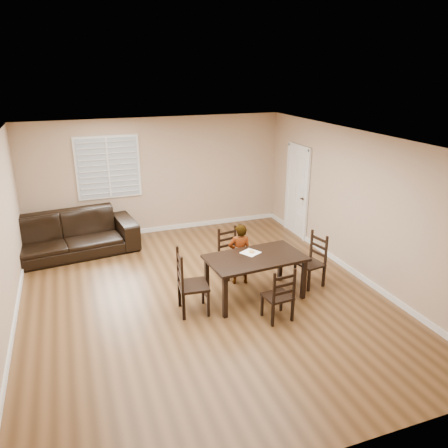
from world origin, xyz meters
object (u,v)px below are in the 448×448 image
Objects in this scene: chair_far at (281,298)px; donut at (252,251)px; sofa at (63,236)px; chair_left at (185,285)px; child at (240,254)px; chair_near at (229,253)px; dining_table at (255,261)px; chair_right at (315,261)px.

donut is (-0.06, 1.03, 0.37)m from chair_far.
chair_left is at bearing -67.04° from sofa.
chair_left is 1.37m from child.
chair_near reaches higher than chair_far.
child is at bearing -95.04° from chair_near.
child is (0.05, -0.43, 0.15)m from chair_near.
child is 0.38× the size of sofa.
dining_table is 1.56× the size of chair_left.
donut is (0.01, 0.18, 0.11)m from dining_table.
child is at bearing 90.00° from dining_table.
chair_near is at bearing -89.85° from chair_far.
chair_right reaches higher than chair_near.
donut is at bearing -72.80° from chair_left.
sofa reaches higher than dining_table.
chair_left is (-1.31, 0.77, 0.08)m from chair_far.
donut is at bearing 107.63° from child.
donut is (1.25, 0.26, 0.29)m from chair_left.
dining_table is 16.71× the size of donut.
child is at bearing 97.36° from donut.
chair_left is at bearing -168.31° from donut.
chair_far is 1.10m from donut.
chair_left is 10.69× the size of donut.
chair_right is 5.16m from sofa.
chair_far is at bearing -115.03° from chair_left.
chair_far is (0.16, -1.87, -0.01)m from chair_near.
dining_table is 1.26m from chair_right.
chair_right is (1.16, 0.96, 0.03)m from chair_far.
chair_far is 0.30× the size of sofa.
chair_left is 0.95× the size of child.
chair_far is 1.53m from chair_left.
child reaches higher than donut.
chair_far is at bearing -61.84° from chair_right.
chair_right is 0.33× the size of sofa.
chair_left reaches higher than dining_table.
child is at bearing -121.87° from chair_right.
chair_left is at bearing 39.20° from child.
chair_far reaches higher than dining_table.
dining_table is at bearing -51.94° from sofa.
chair_right is at bearing -80.20° from chair_left.
chair_right is 0.85× the size of child.
dining_table is 1.87× the size of chair_far.
chair_left is at bearing -97.09° from chair_right.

